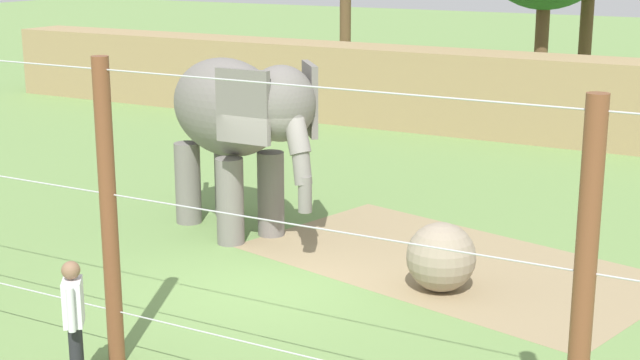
% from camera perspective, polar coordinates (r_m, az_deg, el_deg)
% --- Properties ---
extents(ground_plane, '(120.00, 120.00, 0.00)m').
position_cam_1_polar(ground_plane, '(15.16, -3.46, -6.19)').
color(ground_plane, '#6B8E4C').
extents(dirt_patch, '(7.57, 5.35, 0.01)m').
position_cam_1_polar(dirt_patch, '(16.12, 7.94, -5.04)').
color(dirt_patch, '#937F5B').
rests_on(dirt_patch, ground).
extents(embankment_wall, '(36.00, 1.80, 2.30)m').
position_cam_1_polar(embankment_wall, '(26.65, 11.97, 4.99)').
color(embankment_wall, '#997F56').
rests_on(embankment_wall, ground).
extents(elephant, '(4.12, 2.93, 3.31)m').
position_cam_1_polar(elephant, '(17.16, -5.12, 3.79)').
color(elephant, slate).
rests_on(elephant, ground).
extents(enrichment_ball, '(1.09, 1.09, 1.09)m').
position_cam_1_polar(enrichment_ball, '(14.73, 7.37, -4.66)').
color(enrichment_ball, gray).
rests_on(enrichment_ball, ground).
extents(cable_fence, '(12.63, 0.21, 3.97)m').
position_cam_1_polar(cable_fence, '(11.95, -12.57, -2.10)').
color(cable_fence, brown).
rests_on(cable_fence, ground).
extents(zookeeper, '(0.46, 0.51, 1.67)m').
position_cam_1_polar(zookeeper, '(11.63, -14.72, -8.27)').
color(zookeeper, '#232328').
rests_on(zookeeper, ground).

